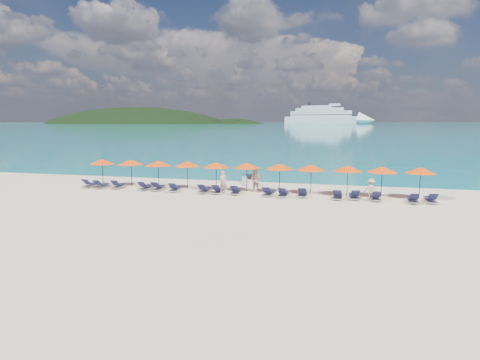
# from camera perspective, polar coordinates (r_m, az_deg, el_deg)

# --- Properties ---
(ground) EXTENTS (1400.00, 1400.00, 0.00)m
(ground) POSITION_cam_1_polar(r_m,az_deg,el_deg) (25.94, -1.61, -3.58)
(ground) COLOR beige
(sea) EXTENTS (1600.00, 1300.00, 0.01)m
(sea) POSITION_cam_1_polar(r_m,az_deg,el_deg) (684.47, 13.62, 7.83)
(sea) COLOR #1FA9B2
(sea) RESTS_ON ground
(headland_main) EXTENTS (374.00, 242.00, 126.50)m
(headland_main) POSITION_cam_1_polar(r_m,az_deg,el_deg) (643.91, -14.48, 4.39)
(headland_main) COLOR black
(headland_main) RESTS_ON ground
(headland_small) EXTENTS (162.00, 126.00, 85.50)m
(headland_small) POSITION_cam_1_polar(r_m,az_deg,el_deg) (606.45, -0.96, 4.70)
(headland_small) COLOR black
(headland_small) RESTS_ON ground
(cruise_ship) EXTENTS (138.13, 73.19, 38.98)m
(cruise_ship) POSITION_cam_1_polar(r_m,az_deg,el_deg) (626.01, 12.54, 8.75)
(cruise_ship) COLOR silver
(cruise_ship) RESTS_ON ground
(jetski) EXTENTS (1.81, 2.48, 0.83)m
(jetski) POSITION_cam_1_polar(r_m,az_deg,el_deg) (33.86, 1.44, -0.13)
(jetski) COLOR silver
(jetski) RESTS_ON ground
(beachgoer_a) EXTENTS (0.74, 0.72, 1.72)m
(beachgoer_a) POSITION_cam_1_polar(r_m,az_deg,el_deg) (29.85, -2.39, -0.30)
(beachgoer_a) COLOR tan
(beachgoer_a) RESTS_ON ground
(beachgoer_b) EXTENTS (1.00, 0.73, 1.83)m
(beachgoer_b) POSITION_cam_1_polar(r_m,az_deg,el_deg) (30.41, 2.25, -0.03)
(beachgoer_b) COLOR tan
(beachgoer_b) RESTS_ON ground
(beachgoer_c) EXTENTS (1.01, 0.59, 1.48)m
(beachgoer_c) POSITION_cam_1_polar(r_m,az_deg,el_deg) (28.79, 18.14, -1.29)
(beachgoer_c) COLOR tan
(beachgoer_c) RESTS_ON ground
(umbrella_0) EXTENTS (2.10, 2.10, 2.28)m
(umbrella_0) POSITION_cam_1_polar(r_m,az_deg,el_deg) (35.22, -19.02, 2.49)
(umbrella_0) COLOR black
(umbrella_0) RESTS_ON ground
(umbrella_1) EXTENTS (2.10, 2.10, 2.28)m
(umbrella_1) POSITION_cam_1_polar(r_m,az_deg,el_deg) (34.07, -15.25, 2.46)
(umbrella_1) COLOR black
(umbrella_1) RESTS_ON ground
(umbrella_2) EXTENTS (2.10, 2.10, 2.28)m
(umbrella_2) POSITION_cam_1_polar(r_m,az_deg,el_deg) (32.77, -11.56, 2.36)
(umbrella_2) COLOR black
(umbrella_2) RESTS_ON ground
(umbrella_3) EXTENTS (2.10, 2.10, 2.28)m
(umbrella_3) POSITION_cam_1_polar(r_m,az_deg,el_deg) (31.91, -7.51, 2.30)
(umbrella_3) COLOR black
(umbrella_3) RESTS_ON ground
(umbrella_4) EXTENTS (2.10, 2.10, 2.28)m
(umbrella_4) POSITION_cam_1_polar(r_m,az_deg,el_deg) (30.93, -3.41, 2.16)
(umbrella_4) COLOR black
(umbrella_4) RESTS_ON ground
(umbrella_5) EXTENTS (2.10, 2.10, 2.28)m
(umbrella_5) POSITION_cam_1_polar(r_m,az_deg,el_deg) (30.55, 0.98, 2.10)
(umbrella_5) COLOR black
(umbrella_5) RESTS_ON ground
(umbrella_6) EXTENTS (2.10, 2.10, 2.28)m
(umbrella_6) POSITION_cam_1_polar(r_m,az_deg,el_deg) (29.99, 5.67, 1.94)
(umbrella_6) COLOR black
(umbrella_6) RESTS_ON ground
(umbrella_7) EXTENTS (2.10, 2.10, 2.28)m
(umbrella_7) POSITION_cam_1_polar(r_m,az_deg,el_deg) (29.65, 10.11, 1.77)
(umbrella_7) COLOR black
(umbrella_7) RESTS_ON ground
(umbrella_8) EXTENTS (2.10, 2.10, 2.28)m
(umbrella_8) POSITION_cam_1_polar(r_m,az_deg,el_deg) (29.60, 15.08, 1.60)
(umbrella_8) COLOR black
(umbrella_8) RESTS_ON ground
(umbrella_9) EXTENTS (2.10, 2.10, 2.28)m
(umbrella_9) POSITION_cam_1_polar(r_m,az_deg,el_deg) (29.67, 19.59, 1.41)
(umbrella_9) COLOR black
(umbrella_9) RESTS_ON ground
(umbrella_10) EXTENTS (2.10, 2.10, 2.28)m
(umbrella_10) POSITION_cam_1_polar(r_m,az_deg,el_deg) (30.21, 24.32, 1.27)
(umbrella_10) COLOR black
(umbrella_10) RESTS_ON ground
(lounger_0) EXTENTS (0.75, 1.74, 0.66)m
(lounger_0) POSITION_cam_1_polar(r_m,az_deg,el_deg) (34.92, -20.46, -0.58)
(lounger_0) COLOR silver
(lounger_0) RESTS_ON ground
(lounger_1) EXTENTS (0.76, 1.75, 0.66)m
(lounger_1) POSITION_cam_1_polar(r_m,az_deg,el_deg) (34.14, -19.05, -0.71)
(lounger_1) COLOR silver
(lounger_1) RESTS_ON ground
(lounger_2) EXTENTS (0.72, 1.73, 0.66)m
(lounger_2) POSITION_cam_1_polar(r_m,az_deg,el_deg) (33.62, -16.92, -0.75)
(lounger_2) COLOR silver
(lounger_2) RESTS_ON ground
(lounger_3) EXTENTS (0.68, 1.72, 0.66)m
(lounger_3) POSITION_cam_1_polar(r_m,az_deg,el_deg) (32.30, -13.30, -0.97)
(lounger_3) COLOR silver
(lounger_3) RESTS_ON ground
(lounger_4) EXTENTS (0.65, 1.71, 0.66)m
(lounger_4) POSITION_cam_1_polar(r_m,az_deg,el_deg) (31.92, -11.55, -1.03)
(lounger_4) COLOR silver
(lounger_4) RESTS_ON ground
(lounger_5) EXTENTS (0.78, 1.75, 0.66)m
(lounger_5) POSITION_cam_1_polar(r_m,az_deg,el_deg) (31.21, -9.27, -1.18)
(lounger_5) COLOR silver
(lounger_5) RESTS_ON ground
(lounger_6) EXTENTS (0.68, 1.72, 0.66)m
(lounger_6) POSITION_cam_1_polar(r_m,az_deg,el_deg) (30.30, -5.10, -1.39)
(lounger_6) COLOR silver
(lounger_6) RESTS_ON ground
(lounger_7) EXTENTS (0.62, 1.70, 0.66)m
(lounger_7) POSITION_cam_1_polar(r_m,az_deg,el_deg) (30.00, -3.15, -1.47)
(lounger_7) COLOR silver
(lounger_7) RESTS_ON ground
(lounger_8) EXTENTS (0.73, 1.74, 0.66)m
(lounger_8) POSITION_cam_1_polar(r_m,az_deg,el_deg) (29.62, -0.62, -1.59)
(lounger_8) COLOR silver
(lounger_8) RESTS_ON ground
(lounger_9) EXTENTS (0.77, 1.75, 0.66)m
(lounger_9) POSITION_cam_1_polar(r_m,az_deg,el_deg) (29.07, 4.04, -1.80)
(lounger_9) COLOR silver
(lounger_9) RESTS_ON ground
(lounger_10) EXTENTS (0.67, 1.72, 0.66)m
(lounger_10) POSITION_cam_1_polar(r_m,az_deg,el_deg) (28.81, 6.16, -1.93)
(lounger_10) COLOR silver
(lounger_10) RESTS_ON ground
(lounger_11) EXTENTS (0.67, 1.72, 0.66)m
(lounger_11) POSITION_cam_1_polar(r_m,az_deg,el_deg) (28.97, 8.89, -1.92)
(lounger_11) COLOR silver
(lounger_11) RESTS_ON ground
(lounger_12) EXTENTS (0.69, 1.73, 0.66)m
(lounger_12) POSITION_cam_1_polar(r_m,az_deg,el_deg) (28.61, 13.71, -2.20)
(lounger_12) COLOR silver
(lounger_12) RESTS_ON ground
(lounger_13) EXTENTS (0.78, 1.75, 0.66)m
(lounger_13) POSITION_cam_1_polar(r_m,az_deg,el_deg) (28.88, 15.93, -2.18)
(lounger_13) COLOR silver
(lounger_13) RESTS_ON ground
(lounger_14) EXTENTS (0.76, 1.75, 0.66)m
(lounger_14) POSITION_cam_1_polar(r_m,az_deg,el_deg) (28.85, 18.63, -2.31)
(lounger_14) COLOR silver
(lounger_14) RESTS_ON ground
(lounger_15) EXTENTS (0.67, 1.72, 0.66)m
(lounger_15) POSITION_cam_1_polar(r_m,az_deg,el_deg) (28.95, 23.38, -2.54)
(lounger_15) COLOR silver
(lounger_15) RESTS_ON ground
(lounger_16) EXTENTS (0.71, 1.73, 0.66)m
(lounger_16) POSITION_cam_1_polar(r_m,az_deg,el_deg) (29.39, 25.46, -2.51)
(lounger_16) COLOR silver
(lounger_16) RESTS_ON ground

